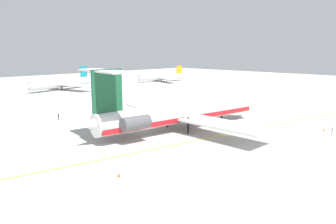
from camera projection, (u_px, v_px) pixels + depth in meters
ground at (223, 134)px, 61.76m from camera, size 336.01×336.01×0.00m
main_jetliner at (178, 113)px, 64.04m from camera, size 43.00×38.05×12.52m
airliner_mid_right at (60, 83)px, 129.30m from camera, size 29.91×29.81×8.98m
airliner_far_right at (160, 77)px, 164.14m from camera, size 25.34×25.37×7.70m
ground_crew_near_nose at (58, 115)px, 73.50m from camera, size 0.36×0.29×1.70m
ground_crew_near_tail at (332, 130)px, 60.19m from camera, size 0.41×0.27×1.70m
safety_cone_nose at (324, 129)px, 64.08m from camera, size 0.40×0.40×0.55m
safety_cone_wingtip at (119, 175)px, 40.62m from camera, size 0.40×0.40×0.55m
taxiway_centreline at (216, 137)px, 59.58m from camera, size 84.66×15.63×0.01m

